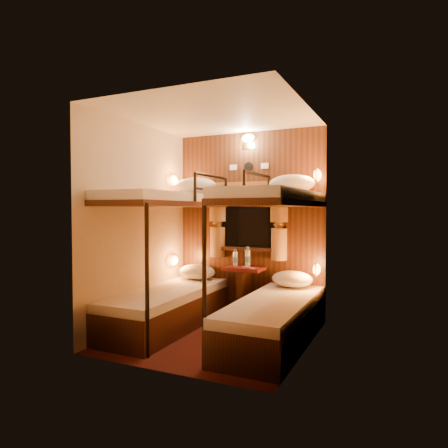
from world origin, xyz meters
The scene contains 22 objects.
floor centered at (0.00, 0.00, 0.00)m, with size 2.10×2.10×0.00m, color #37180F.
ceiling centered at (0.00, 0.00, 2.40)m, with size 2.10×2.10×0.00m, color silver.
wall_back centered at (0.00, 1.05, 1.20)m, with size 2.40×2.40×0.00m, color #C6B293.
wall_front centered at (0.00, -1.05, 1.20)m, with size 2.40×2.40×0.00m, color #C6B293.
wall_left centered at (-1.00, 0.00, 1.20)m, with size 2.40×2.40×0.00m, color #C6B293.
wall_right centered at (1.00, 0.00, 1.20)m, with size 2.40×2.40×0.00m, color #C6B293.
back_panel centered at (0.00, 1.04, 1.20)m, with size 2.00×0.03×2.40m, color black.
bunk_left centered at (-0.65, 0.07, 0.56)m, with size 0.72×1.90×1.82m.
bunk_right centered at (0.65, 0.07, 0.56)m, with size 0.72×1.90×1.82m.
window centered at (0.00, 1.00, 1.18)m, with size 1.00×0.12×0.79m.
curtains centered at (0.00, 0.97, 1.26)m, with size 1.10×0.22×1.00m.
back_fixtures centered at (0.00, 1.00, 2.25)m, with size 0.54×0.09×0.48m.
reading_lamps centered at (0.00, 0.70, 1.24)m, with size 2.00×0.20×1.25m.
table centered at (0.00, 0.85, 0.41)m, with size 0.50×0.34×0.66m.
bottle_left centered at (-0.12, 0.86, 0.75)m, with size 0.06×0.06×0.22m.
bottle_right centered at (0.04, 0.89, 0.76)m, with size 0.08×0.08×0.26m.
sachet_a centered at (0.13, 0.79, 0.65)m, with size 0.07×0.06×0.01m, color silver.
sachet_b centered at (0.02, 0.85, 0.65)m, with size 0.08×0.06×0.01m, color silver.
pillow_lower_left centered at (-0.65, 0.79, 0.56)m, with size 0.51×0.36×0.20m, color silver.
pillow_lower_right centered at (0.65, 0.78, 0.55)m, with size 0.50×0.35×0.19m, color silver.
pillow_upper_left centered at (-0.65, 0.76, 1.70)m, with size 0.57×0.41×0.22m, color silver.
pillow_upper_right centered at (0.65, 0.74, 1.69)m, with size 0.55×0.39×0.21m, color silver.
Camera 1 is at (1.88, -3.88, 1.38)m, focal length 32.00 mm.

